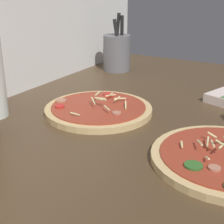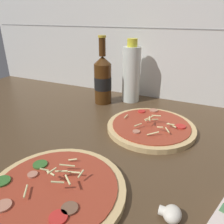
% 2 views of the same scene
% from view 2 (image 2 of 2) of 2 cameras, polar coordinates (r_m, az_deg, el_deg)
% --- Properties ---
extents(counter_slab, '(1.60, 0.90, 0.03)m').
position_cam_2_polar(counter_slab, '(0.59, -5.21, -10.59)').
color(counter_slab, '#4C3823').
rests_on(counter_slab, ground).
extents(tile_backsplash, '(1.60, 0.01, 0.60)m').
position_cam_2_polar(tile_backsplash, '(0.91, 9.49, 20.85)').
color(tile_backsplash, white).
rests_on(tile_backsplash, ground).
extents(pizza_near, '(0.27, 0.27, 0.05)m').
position_cam_2_polar(pizza_near, '(0.46, -14.49, -19.22)').
color(pizza_near, tan).
rests_on(pizza_near, counter_slab).
extents(pizza_far, '(0.26, 0.26, 0.05)m').
position_cam_2_polar(pizza_far, '(0.68, 10.12, -3.87)').
color(pizza_far, tan).
rests_on(pizza_far, counter_slab).
extents(beer_bottle, '(0.07, 0.07, 0.26)m').
position_cam_2_polar(beer_bottle, '(0.85, -2.42, 8.51)').
color(beer_bottle, '#47280F').
rests_on(beer_bottle, counter_slab).
extents(oil_bottle, '(0.07, 0.07, 0.24)m').
position_cam_2_polar(oil_bottle, '(0.87, 5.05, 9.95)').
color(oil_bottle, silver).
rests_on(oil_bottle, counter_slab).
extents(mushroom_left, '(0.04, 0.04, 0.03)m').
position_cam_2_polar(mushroom_left, '(0.42, 15.18, -24.27)').
color(mushroom_left, white).
rests_on(mushroom_left, counter_slab).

